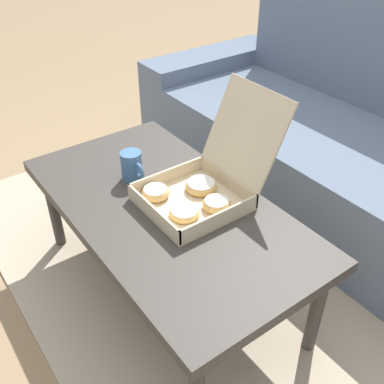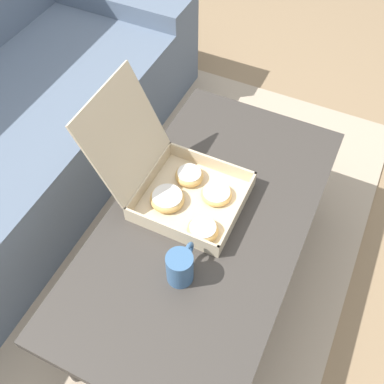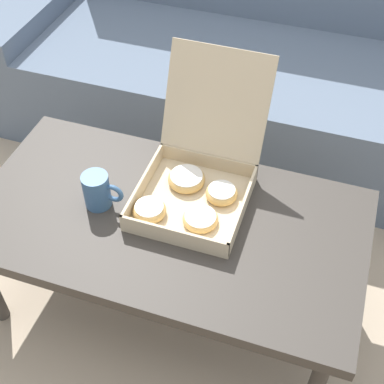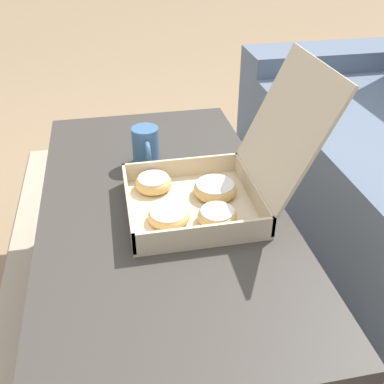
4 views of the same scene
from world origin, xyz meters
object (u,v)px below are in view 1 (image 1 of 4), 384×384
object	(u,v)px
pastry_box	(202,184)
couch	(351,147)
coffee_mug	(132,166)
coffee_table	(166,214)

from	to	relation	value
pastry_box	couch	bearing A→B (deg)	92.90
pastry_box	coffee_mug	bearing A→B (deg)	-152.35
coffee_mug	pastry_box	bearing A→B (deg)	27.65
couch	coffee_mug	bearing A→B (deg)	-101.03
couch	coffee_table	distance (m)	1.03
couch	coffee_table	xyz separation A→B (m)	(0.00, -1.03, 0.08)
coffee_table	coffee_mug	xyz separation A→B (m)	(-0.20, -0.01, 0.10)
couch	coffee_mug	xyz separation A→B (m)	(-0.20, -1.04, 0.18)
couch	coffee_mug	distance (m)	1.07
couch	pastry_box	bearing A→B (deg)	-87.10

